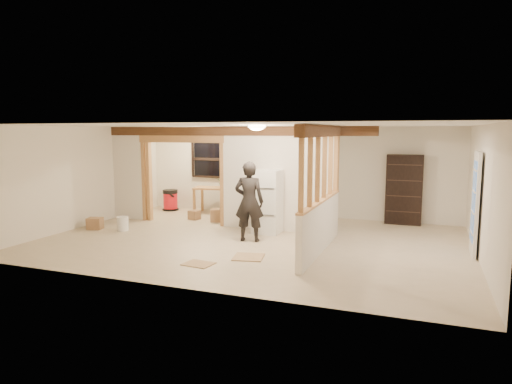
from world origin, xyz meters
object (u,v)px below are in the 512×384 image
at_px(woman, 249,202).
at_px(work_table, 215,200).
at_px(shop_vac, 170,200).
at_px(refrigerator, 267,202).
at_px(bookshelf, 404,190).

relative_size(woman, work_table, 1.43).
xyz_separation_m(woman, shop_vac, (-3.66, 2.80, -0.55)).
distance_m(refrigerator, woman, 0.93).
distance_m(refrigerator, bookshelf, 3.67).
bearing_deg(shop_vac, bookshelf, 2.55).
xyz_separation_m(woman, work_table, (-2.17, 2.82, -0.49)).
height_order(refrigerator, shop_vac, refrigerator).
relative_size(work_table, shop_vac, 1.91).
bearing_deg(work_table, bookshelf, -8.93).
xyz_separation_m(refrigerator, bookshelf, (2.94, 2.19, 0.15)).
relative_size(woman, bookshelf, 0.97).
relative_size(refrigerator, shop_vac, 2.33).
bearing_deg(refrigerator, woman, -96.33).
height_order(woman, work_table, woman).
bearing_deg(work_table, refrigerator, -52.05).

